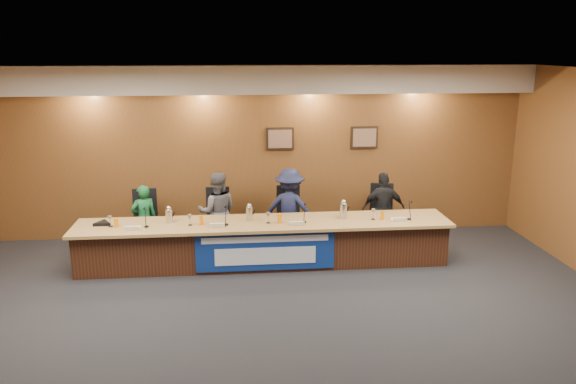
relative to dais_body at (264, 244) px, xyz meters
name	(u,v)px	position (x,y,z in m)	size (l,w,h in m)	color
floor	(275,335)	(0.00, -2.40, -0.35)	(10.00, 10.00, 0.00)	black
ceiling	(273,76)	(0.00, -2.40, 2.85)	(10.00, 8.00, 0.04)	silver
wall_back	(259,152)	(0.00, 1.60, 1.25)	(10.00, 0.04, 3.20)	brown
soffit	(258,79)	(0.00, 1.35, 2.60)	(10.00, 0.50, 0.50)	beige
dais_body	(264,244)	(0.00, 0.00, 0.00)	(6.00, 0.80, 0.70)	#3D1F11
dais_top	(264,223)	(0.00, -0.05, 0.38)	(6.10, 0.95, 0.05)	#A47B44
banner	(265,251)	(0.00, -0.41, 0.03)	(2.20, 0.02, 0.65)	navy
banner_text_upper	(265,239)	(0.00, -0.43, 0.23)	(2.00, 0.01, 0.10)	silver
banner_text_lower	(266,256)	(0.00, -0.43, -0.05)	(1.60, 0.01, 0.28)	silver
wall_photo_left	(280,139)	(0.40, 1.57, 1.50)	(0.52, 0.04, 0.42)	black
wall_photo_right	(364,137)	(2.00, 1.57, 1.50)	(0.52, 0.04, 0.42)	black
panelist_a	(144,219)	(-2.04, 0.75, 0.26)	(0.44, 0.29, 1.22)	#14592B
panelist_b	(217,212)	(-0.77, 0.75, 0.36)	(0.69, 0.54, 1.41)	#545459
panelist_c	(290,209)	(0.50, 0.75, 0.38)	(0.94, 0.54, 1.45)	#181D3C
panelist_d	(383,209)	(2.20, 0.75, 0.32)	(0.79, 0.33, 1.35)	black
office_chair_a	(146,224)	(-2.04, 0.85, 0.13)	(0.48, 0.48, 0.08)	black
office_chair_b	(218,222)	(-0.77, 0.85, 0.13)	(0.48, 0.48, 0.08)	black
office_chair_c	(289,220)	(0.50, 0.85, 0.13)	(0.48, 0.48, 0.08)	black
office_chair_d	(381,218)	(2.20, 0.85, 0.13)	(0.48, 0.48, 0.08)	black
nameplate_a	(132,228)	(-2.06, -0.31, 0.45)	(0.24, 0.06, 0.09)	white
microphone_a	(147,227)	(-1.86, -0.15, 0.41)	(0.07, 0.07, 0.02)	black
juice_glass_a	(116,223)	(-2.33, -0.11, 0.47)	(0.06, 0.06, 0.15)	orange
water_glass_a	(110,221)	(-2.43, -0.08, 0.49)	(0.08, 0.08, 0.18)	silver
nameplate_b	(217,225)	(-0.75, -0.29, 0.45)	(0.24, 0.06, 0.09)	white
microphone_b	(226,224)	(-0.61, -0.17, 0.41)	(0.07, 0.07, 0.02)	black
juice_glass_b	(201,220)	(-1.00, -0.11, 0.47)	(0.06, 0.06, 0.15)	orange
water_glass_b	(190,220)	(-1.18, -0.13, 0.49)	(0.08, 0.08, 0.18)	silver
nameplate_c	(297,223)	(0.51, -0.31, 0.45)	(0.24, 0.06, 0.09)	white
microphone_c	(304,222)	(0.65, -0.15, 0.41)	(0.07, 0.07, 0.02)	black
juice_glass_c	(280,218)	(0.25, -0.14, 0.47)	(0.06, 0.06, 0.15)	orange
water_glass_c	(268,218)	(0.07, -0.13, 0.49)	(0.08, 0.08, 0.18)	silver
nameplate_d	(400,219)	(2.20, -0.27, 0.45)	(0.24, 0.06, 0.09)	white
microphone_d	(409,219)	(2.38, -0.16, 0.41)	(0.07, 0.07, 0.02)	black
juice_glass_d	(382,215)	(1.95, -0.12, 0.47)	(0.06, 0.06, 0.15)	orange
water_glass_d	(373,214)	(1.80, -0.10, 0.49)	(0.08, 0.08, 0.18)	silver
carafe_left	(169,216)	(-1.53, 0.06, 0.51)	(0.11, 0.11, 0.22)	silver
carafe_mid	(249,214)	(-0.23, 0.03, 0.52)	(0.11, 0.11, 0.24)	silver
carafe_right	(343,211)	(1.32, 0.01, 0.53)	(0.12, 0.12, 0.26)	silver
speakerphone	(103,223)	(-2.58, 0.03, 0.43)	(0.32, 0.32, 0.05)	black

